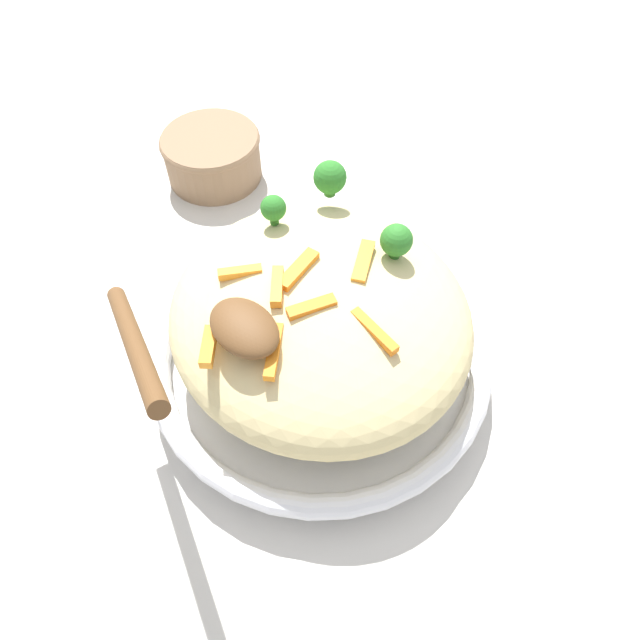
{
  "coord_description": "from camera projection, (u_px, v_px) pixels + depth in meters",
  "views": [
    {
      "loc": [
        -0.2,
        0.18,
        0.44
      ],
      "look_at": [
        0.0,
        0.0,
        0.07
      ],
      "focal_mm": 32.39,
      "sensor_mm": 36.0,
      "label": 1
    }
  ],
  "objects": [
    {
      "name": "ground_plane",
      "position": [
        320.0,
        368.0,
        0.51
      ],
      "size": [
        2.4,
        2.4,
        0.0
      ],
      "primitive_type": "plane",
      "color": "beige"
    },
    {
      "name": "serving_bowl",
      "position": [
        320.0,
        354.0,
        0.49
      ],
      "size": [
        0.29,
        0.29,
        0.04
      ],
      "color": "silver",
      "rests_on": "ground_plane"
    },
    {
      "name": "pasta_mound",
      "position": [
        320.0,
        316.0,
        0.45
      ],
      "size": [
        0.24,
        0.23,
        0.09
      ],
      "primitive_type": "ellipsoid",
      "color": "#DBC689",
      "rests_on": "serving_bowl"
    },
    {
      "name": "carrot_piece_0",
      "position": [
        209.0,
        346.0,
        0.39
      ],
      "size": [
        0.03,
        0.03,
        0.01
      ],
      "primitive_type": "cube",
      "rotation": [
        0.0,
        0.0,
        5.52
      ],
      "color": "orange",
      "rests_on": "pasta_mound"
    },
    {
      "name": "carrot_piece_1",
      "position": [
        369.0,
        335.0,
        0.39
      ],
      "size": [
        0.04,
        0.01,
        0.01
      ],
      "primitive_type": "cube",
      "rotation": [
        0.0,
        0.0,
        3.08
      ],
      "color": "orange",
      "rests_on": "pasta_mound"
    },
    {
      "name": "carrot_piece_2",
      "position": [
        312.0,
        307.0,
        0.4
      ],
      "size": [
        0.02,
        0.04,
        0.01
      ],
      "primitive_type": "cube",
      "rotation": [
        0.0,
        0.0,
        4.37
      ],
      "color": "orange",
      "rests_on": "pasta_mound"
    },
    {
      "name": "carrot_piece_3",
      "position": [
        240.0,
        272.0,
        0.42
      ],
      "size": [
        0.02,
        0.03,
        0.01
      ],
      "primitive_type": "cube",
      "rotation": [
        0.0,
        0.0,
        4.15
      ],
      "color": "orange",
      "rests_on": "pasta_mound"
    },
    {
      "name": "carrot_piece_4",
      "position": [
        298.0,
        270.0,
        0.42
      ],
      "size": [
        0.02,
        0.04,
        0.01
      ],
      "primitive_type": "cube",
      "rotation": [
        0.0,
        0.0,
        1.82
      ],
      "color": "orange",
      "rests_on": "pasta_mound"
    },
    {
      "name": "carrot_piece_5",
      "position": [
        363.0,
        262.0,
        0.43
      ],
      "size": [
        0.03,
        0.04,
        0.01
      ],
      "primitive_type": "cube",
      "rotation": [
        0.0,
        0.0,
        2.17
      ],
      "color": "orange",
      "rests_on": "pasta_mound"
    },
    {
      "name": "carrot_piece_6",
      "position": [
        277.0,
        286.0,
        0.41
      ],
      "size": [
        0.03,
        0.03,
        0.01
      ],
      "primitive_type": "cube",
      "rotation": [
        0.0,
        0.0,
        2.4
      ],
      "color": "orange",
      "rests_on": "pasta_mound"
    },
    {
      "name": "carrot_piece_7",
      "position": [
        274.0,
        351.0,
        0.38
      ],
      "size": [
        0.03,
        0.04,
        0.01
      ],
      "primitive_type": "cube",
      "rotation": [
        0.0,
        0.0,
        2.31
      ],
      "color": "orange",
      "rests_on": "pasta_mound"
    },
    {
      "name": "broccoli_floret_0",
      "position": [
        273.0,
        209.0,
        0.45
      ],
      "size": [
        0.02,
        0.02,
        0.03
      ],
      "color": "#296820",
      "rests_on": "pasta_mound"
    },
    {
      "name": "broccoli_floret_1",
      "position": [
        396.0,
        241.0,
        0.42
      ],
      "size": [
        0.02,
        0.02,
        0.03
      ],
      "color": "#296820",
      "rests_on": "pasta_mound"
    },
    {
      "name": "broccoli_floret_2",
      "position": [
        330.0,
        178.0,
        0.47
      ],
      "size": [
        0.03,
        0.03,
        0.03
      ],
      "color": "#296820",
      "rests_on": "pasta_mound"
    },
    {
      "name": "serving_spoon",
      "position": [
        209.0,
        333.0,
        0.37
      ],
      "size": [
        0.14,
        0.11,
        0.07
      ],
      "color": "brown",
      "rests_on": "pasta_mound"
    },
    {
      "name": "companion_bowl",
      "position": [
        212.0,
        154.0,
        0.64
      ],
      "size": [
        0.11,
        0.11,
        0.05
      ],
      "color": "#8C6B4C",
      "rests_on": "ground_plane"
    }
  ]
}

